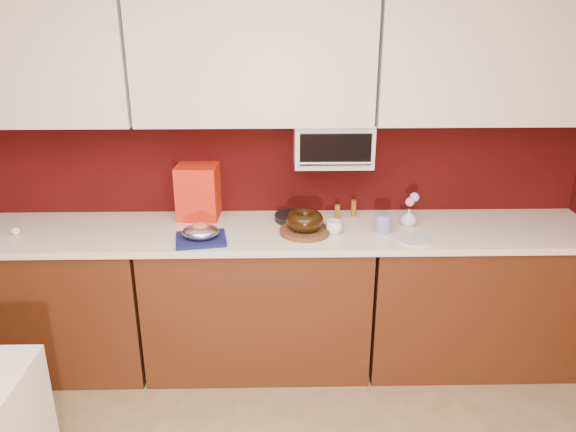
# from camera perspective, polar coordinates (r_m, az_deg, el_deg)

# --- Properties ---
(wall_back) EXTENTS (4.00, 0.02, 2.50)m
(wall_back) POSITION_cam_1_polar(r_m,az_deg,el_deg) (3.47, -3.17, 5.95)
(wall_back) COLOR #3B0908
(wall_back) RESTS_ON floor
(base_cabinet_left) EXTENTS (1.31, 0.58, 0.86)m
(base_cabinet_left) POSITION_cam_1_polar(r_m,az_deg,el_deg) (3.78, -23.92, -8.01)
(base_cabinet_left) COLOR #4F240F
(base_cabinet_left) RESTS_ON floor
(base_cabinet_center) EXTENTS (1.31, 0.58, 0.86)m
(base_cabinet_center) POSITION_cam_1_polar(r_m,az_deg,el_deg) (3.49, -3.06, -8.52)
(base_cabinet_center) COLOR #4F240F
(base_cabinet_center) RESTS_ON floor
(base_cabinet_right) EXTENTS (1.31, 0.58, 0.86)m
(base_cabinet_right) POSITION_cam_1_polar(r_m,az_deg,el_deg) (3.69, 18.29, -7.89)
(base_cabinet_right) COLOR #4F240F
(base_cabinet_right) RESTS_ON floor
(countertop) EXTENTS (4.00, 0.62, 0.04)m
(countertop) POSITION_cam_1_polar(r_m,az_deg,el_deg) (3.29, -3.21, -1.68)
(countertop) COLOR white
(countertop) RESTS_ON base_cabinet_center
(upper_cabinet_left) EXTENTS (1.31, 0.33, 0.70)m
(upper_cabinet_left) POSITION_cam_1_polar(r_m,az_deg,el_deg) (3.51, -26.49, 14.02)
(upper_cabinet_left) COLOR white
(upper_cabinet_left) RESTS_ON wall_back
(upper_cabinet_center) EXTENTS (1.31, 0.33, 0.70)m
(upper_cabinet_center) POSITION_cam_1_polar(r_m,az_deg,el_deg) (3.20, -3.49, 15.61)
(upper_cabinet_center) COLOR white
(upper_cabinet_center) RESTS_ON wall_back
(upper_cabinet_right) EXTENTS (1.31, 0.33, 0.70)m
(upper_cabinet_right) POSITION_cam_1_polar(r_m,az_deg,el_deg) (3.42, 20.25, 14.76)
(upper_cabinet_right) COLOR white
(upper_cabinet_right) RESTS_ON wall_back
(toaster_oven) EXTENTS (0.45, 0.30, 0.25)m
(toaster_oven) POSITION_cam_1_polar(r_m,az_deg,el_deg) (3.31, 4.57, 7.42)
(toaster_oven) COLOR white
(toaster_oven) RESTS_ON upper_cabinet_center
(toaster_oven_door) EXTENTS (0.40, 0.02, 0.18)m
(toaster_oven_door) POSITION_cam_1_polar(r_m,az_deg,el_deg) (3.16, 4.85, 6.75)
(toaster_oven_door) COLOR black
(toaster_oven_door) RESTS_ON toaster_oven
(toaster_oven_handle) EXTENTS (0.42, 0.02, 0.02)m
(toaster_oven_handle) POSITION_cam_1_polar(r_m,az_deg,el_deg) (3.16, 4.84, 5.36)
(toaster_oven_handle) COLOR silver
(toaster_oven_handle) RESTS_ON toaster_oven
(cake_base) EXTENTS (0.34, 0.34, 0.03)m
(cake_base) POSITION_cam_1_polar(r_m,az_deg,el_deg) (3.22, 1.71, -1.54)
(cake_base) COLOR brown
(cake_base) RESTS_ON countertop
(bundt_cake) EXTENTS (0.28, 0.28, 0.09)m
(bundt_cake) POSITION_cam_1_polar(r_m,az_deg,el_deg) (3.20, 1.72, -0.43)
(bundt_cake) COLOR black
(bundt_cake) RESTS_ON cake_base
(navy_towel) EXTENTS (0.31, 0.27, 0.02)m
(navy_towel) POSITION_cam_1_polar(r_m,az_deg,el_deg) (3.16, -8.84, -2.34)
(navy_towel) COLOR navy
(navy_towel) RESTS_ON countertop
(foil_ham_nest) EXTENTS (0.25, 0.24, 0.07)m
(foil_ham_nest) POSITION_cam_1_polar(r_m,az_deg,el_deg) (3.14, -8.89, -1.60)
(foil_ham_nest) COLOR silver
(foil_ham_nest) RESTS_ON navy_towel
(roasted_ham) EXTENTS (0.12, 0.11, 0.06)m
(roasted_ham) POSITION_cam_1_polar(r_m,az_deg,el_deg) (3.13, -8.91, -1.17)
(roasted_ham) COLOR #B16751
(roasted_ham) RESTS_ON foil_ham_nest
(pandoro_box) EXTENTS (0.26, 0.24, 0.33)m
(pandoro_box) POSITION_cam_1_polar(r_m,az_deg,el_deg) (3.46, -9.10, 2.48)
(pandoro_box) COLOR red
(pandoro_box) RESTS_ON countertop
(dark_pan) EXTENTS (0.28, 0.28, 0.04)m
(dark_pan) POSITION_cam_1_polar(r_m,az_deg,el_deg) (3.41, 0.49, -0.12)
(dark_pan) COLOR black
(dark_pan) RESTS_ON countertop
(coffee_mug) EXTENTS (0.10, 0.10, 0.09)m
(coffee_mug) POSITION_cam_1_polar(r_m,az_deg,el_deg) (3.22, 4.70, -1.01)
(coffee_mug) COLOR white
(coffee_mug) RESTS_ON countertop
(blue_jar) EXTENTS (0.10, 0.10, 0.11)m
(blue_jar) POSITION_cam_1_polar(r_m,az_deg,el_deg) (3.27, 9.64, -0.69)
(blue_jar) COLOR navy
(blue_jar) RESTS_ON countertop
(flower_vase) EXTENTS (0.09, 0.09, 0.11)m
(flower_vase) POSITION_cam_1_polar(r_m,az_deg,el_deg) (3.39, 12.16, -0.04)
(flower_vase) COLOR silver
(flower_vase) RESTS_ON countertop
(flower_pink) EXTENTS (0.05, 0.05, 0.05)m
(flower_pink) POSITION_cam_1_polar(r_m,az_deg,el_deg) (3.36, 12.28, 1.41)
(flower_pink) COLOR pink
(flower_pink) RESTS_ON flower_vase
(flower_blue) EXTENTS (0.06, 0.06, 0.06)m
(flower_blue) POSITION_cam_1_polar(r_m,az_deg,el_deg) (3.38, 12.72, 1.87)
(flower_blue) COLOR #8EC9E4
(flower_blue) RESTS_ON flower_vase
(china_plate) EXTENTS (0.26, 0.26, 0.01)m
(china_plate) POSITION_cam_1_polar(r_m,az_deg,el_deg) (3.21, 12.71, -2.36)
(china_plate) COLOR white
(china_plate) RESTS_ON countertop
(amber_bottle) EXTENTS (0.04, 0.04, 0.10)m
(amber_bottle) POSITION_cam_1_polar(r_m,az_deg,el_deg) (3.42, 5.04, 0.36)
(amber_bottle) COLOR #915B1A
(amber_bottle) RESTS_ON countertop
(egg_right) EXTENTS (0.06, 0.06, 0.04)m
(egg_right) POSITION_cam_1_polar(r_m,az_deg,el_deg) (3.56, -25.94, -1.38)
(egg_right) COLOR white
(egg_right) RESTS_ON countertop
(amber_bottle_tall) EXTENTS (0.04, 0.04, 0.11)m
(amber_bottle_tall) POSITION_cam_1_polar(r_m,az_deg,el_deg) (3.49, 6.68, 0.79)
(amber_bottle_tall) COLOR brown
(amber_bottle_tall) RESTS_ON countertop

